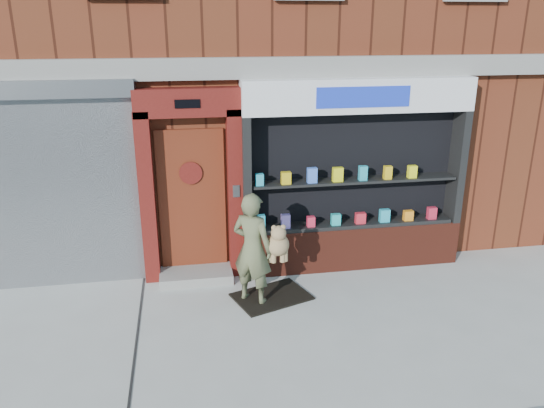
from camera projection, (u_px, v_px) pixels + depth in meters
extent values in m
plane|color=#9E9E99|center=(261.00, 336.00, 6.71)|extent=(80.00, 80.00, 0.00)
cube|color=#5D2515|center=(216.00, 10.00, 11.00)|extent=(12.00, 8.00, 8.00)
cube|color=gray|center=(239.00, 68.00, 7.47)|extent=(12.00, 0.16, 0.30)
cube|color=gray|center=(33.00, 197.00, 7.58)|extent=(3.00, 0.10, 2.80)
cube|color=slate|center=(15.00, 89.00, 7.02)|extent=(3.10, 0.30, 0.24)
cube|color=#4F100D|center=(147.00, 199.00, 7.79)|extent=(0.22, 0.28, 2.60)
cube|color=#4F100D|center=(235.00, 195.00, 8.00)|extent=(0.22, 0.28, 2.60)
cube|color=#4F100D|center=(187.00, 102.00, 7.44)|extent=(1.50, 0.28, 0.40)
cube|color=black|center=(187.00, 104.00, 7.30)|extent=(0.35, 0.01, 0.12)
cube|color=#5C2111|center=(192.00, 201.00, 8.03)|extent=(1.00, 0.06, 2.20)
cylinder|color=black|center=(191.00, 173.00, 7.85)|extent=(0.28, 0.02, 0.28)
cylinder|color=#4F100D|center=(191.00, 173.00, 7.84)|extent=(0.34, 0.02, 0.34)
cube|color=gray|center=(196.00, 276.00, 8.15)|extent=(1.10, 0.55, 0.15)
cube|color=slate|center=(236.00, 191.00, 7.83)|extent=(0.10, 0.02, 0.18)
cube|color=maroon|center=(351.00, 246.00, 8.55)|extent=(3.50, 0.40, 0.70)
cube|color=black|center=(246.00, 176.00, 7.87)|extent=(0.12, 0.40, 1.80)
cube|color=black|center=(457.00, 166.00, 8.42)|extent=(0.12, 0.40, 1.80)
cube|color=black|center=(351.00, 168.00, 8.32)|extent=(3.30, 0.03, 1.80)
cube|color=black|center=(352.00, 224.00, 8.43)|extent=(3.20, 0.36, 0.06)
cube|color=black|center=(355.00, 180.00, 8.20)|extent=(3.20, 0.36, 0.04)
cube|color=white|center=(359.00, 95.00, 7.77)|extent=(3.50, 0.40, 0.50)
cube|color=#1832B9|center=(364.00, 97.00, 7.58)|extent=(1.40, 0.01, 0.30)
cube|color=#249CB7|center=(260.00, 222.00, 8.06)|extent=(0.16, 0.09, 0.24)
cube|color=#B68CFC|center=(286.00, 221.00, 8.13)|extent=(0.13, 0.09, 0.22)
cube|color=#D92644|center=(311.00, 222.00, 8.21)|extent=(0.12, 0.09, 0.16)
cube|color=#23B2B3|center=(336.00, 219.00, 8.27)|extent=(0.14, 0.09, 0.18)
cube|color=red|center=(360.00, 218.00, 8.33)|extent=(0.16, 0.09, 0.17)
cube|color=#26A7C2|center=(385.00, 216.00, 8.39)|extent=(0.16, 0.09, 0.21)
cube|color=orange|center=(408.00, 215.00, 8.46)|extent=(0.15, 0.09, 0.16)
cube|color=red|center=(432.00, 213.00, 8.52)|extent=(0.14, 0.09, 0.19)
cube|color=#27A7C4|center=(260.00, 180.00, 7.84)|extent=(0.12, 0.09, 0.17)
cube|color=gold|center=(286.00, 178.00, 7.91)|extent=(0.14, 0.09, 0.18)
cube|color=#4576EC|center=(312.00, 175.00, 7.96)|extent=(0.15, 0.09, 0.23)
cube|color=yellow|center=(338.00, 175.00, 8.03)|extent=(0.15, 0.09, 0.22)
cube|color=#26A4BF|center=(363.00, 173.00, 8.09)|extent=(0.12, 0.09, 0.22)
cube|color=yellow|center=(388.00, 172.00, 8.16)|extent=(0.12, 0.09, 0.20)
cube|color=yellow|center=(412.00, 172.00, 8.23)|extent=(0.13, 0.09, 0.19)
imported|color=#565B3C|center=(252.00, 249.00, 7.31)|extent=(0.70, 0.66, 1.61)
sphere|color=olive|center=(278.00, 245.00, 7.30)|extent=(0.32, 0.32, 0.32)
sphere|color=olive|center=(279.00, 233.00, 7.19)|extent=(0.21, 0.21, 0.21)
sphere|color=olive|center=(274.00, 228.00, 7.15)|extent=(0.07, 0.07, 0.07)
sphere|color=olive|center=(283.00, 227.00, 7.17)|extent=(0.07, 0.07, 0.07)
cylinder|color=olive|center=(270.00, 256.00, 7.33)|extent=(0.07, 0.07, 0.19)
cylinder|color=olive|center=(285.00, 255.00, 7.37)|extent=(0.07, 0.07, 0.19)
cylinder|color=olive|center=(274.00, 256.00, 7.32)|extent=(0.07, 0.07, 0.19)
cylinder|color=olive|center=(283.00, 255.00, 7.34)|extent=(0.07, 0.07, 0.19)
cube|color=black|center=(271.00, 296.00, 7.65)|extent=(1.22, 1.03, 0.03)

